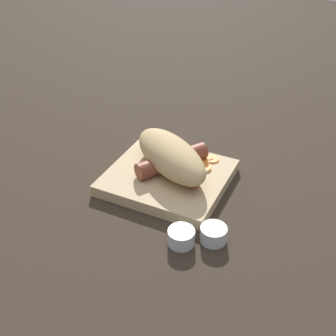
% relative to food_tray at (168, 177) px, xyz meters
% --- Properties ---
extents(ground_plane, '(3.00, 3.00, 0.00)m').
position_rel_food_tray_xyz_m(ground_plane, '(0.00, 0.00, -0.01)').
color(ground_plane, '#33281E').
extents(food_tray, '(0.20, 0.19, 0.02)m').
position_rel_food_tray_xyz_m(food_tray, '(0.00, 0.00, 0.00)').
color(food_tray, tan).
rests_on(food_tray, ground_plane).
extents(bread_roll, '(0.20, 0.16, 0.06)m').
position_rel_food_tray_xyz_m(bread_roll, '(-0.00, 0.01, 0.04)').
color(bread_roll, tan).
rests_on(bread_roll, food_tray).
extents(sausage, '(0.14, 0.13, 0.03)m').
position_rel_food_tray_xyz_m(sausage, '(-0.00, 0.02, 0.03)').
color(sausage, brown).
rests_on(sausage, food_tray).
extents(pickled_veggies, '(0.07, 0.07, 0.01)m').
position_rel_food_tray_xyz_m(pickled_veggies, '(0.04, 0.05, 0.01)').
color(pickled_veggies, orange).
rests_on(pickled_veggies, food_tray).
extents(condiment_cup_near, '(0.04, 0.04, 0.02)m').
position_rel_food_tray_xyz_m(condiment_cup_near, '(0.08, -0.13, 0.00)').
color(condiment_cup_near, silver).
rests_on(condiment_cup_near, ground_plane).
extents(condiment_cup_far, '(0.04, 0.04, 0.02)m').
position_rel_food_tray_xyz_m(condiment_cup_far, '(0.12, -0.10, 0.00)').
color(condiment_cup_far, silver).
rests_on(condiment_cup_far, ground_plane).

